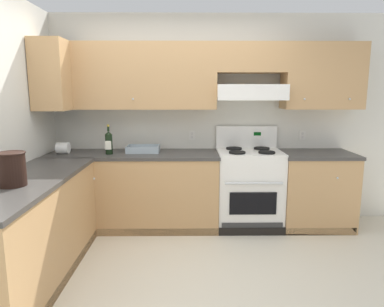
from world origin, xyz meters
The scene contains 9 objects.
ground_plane centered at (0.00, 0.00, 0.00)m, with size 7.04×7.04×0.00m, color beige.
wall_back centered at (0.40, 1.53, 1.48)m, with size 4.68×0.57×2.55m.
counter_back_run centered at (0.11, 1.24, 0.45)m, with size 3.60×0.65×0.91m.
counter_left_run centered at (-1.24, 0.00, 0.45)m, with size 0.63×1.91×0.91m.
stove centered at (0.83, 1.25, 0.48)m, with size 0.76×0.62×1.20m.
wine_bottle centered at (-0.81, 1.18, 1.05)m, with size 0.08×0.08×0.34m.
bowl centered at (-0.44, 1.31, 0.94)m, with size 0.38×0.27×0.08m.
bucket centered at (-1.25, -0.20, 1.05)m, with size 0.22×0.22×0.26m.
paper_towel_roll centered at (-1.36, 1.21, 0.98)m, with size 0.14×0.13×0.13m.
Camera 1 is at (0.11, -2.79, 1.62)m, focal length 32.50 mm.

